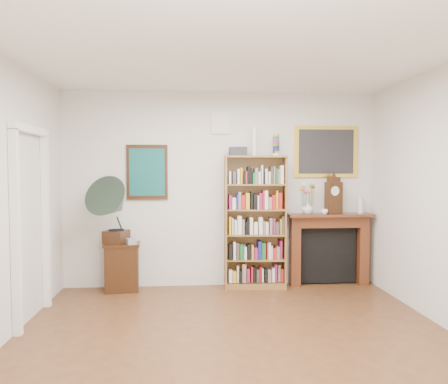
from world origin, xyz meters
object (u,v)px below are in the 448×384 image
at_px(fireplace, 328,243).
at_px(gramophone, 114,206).
at_px(flower_vase, 307,208).
at_px(bookshelf, 255,214).
at_px(side_cabinet, 122,267).
at_px(teacup, 325,212).
at_px(mantel_clock, 333,196).
at_px(bottle_left, 360,205).
at_px(cd_stack, 131,241).
at_px(bottle_right, 362,207).

bearing_deg(fireplace, gramophone, -176.10).
bearing_deg(flower_vase, bookshelf, -178.17).
bearing_deg(flower_vase, side_cabinet, -178.98).
relative_size(side_cabinet, teacup, 7.26).
height_order(mantel_clock, bottle_left, mantel_clock).
height_order(side_cabinet, fireplace, fireplace).
bearing_deg(side_cabinet, gramophone, -125.46).
height_order(bookshelf, side_cabinet, bookshelf).
distance_m(gramophone, cd_stack, 0.54).
bearing_deg(gramophone, flower_vase, 24.37).
bearing_deg(bottle_left, cd_stack, -177.33).
height_order(side_cabinet, bottle_right, bottle_right).
bearing_deg(gramophone, side_cabinet, 79.67).
relative_size(bookshelf, mantel_clock, 4.06).
bearing_deg(bottle_right, side_cabinet, -178.85).
bearing_deg(bottle_right, flower_vase, -178.42).
bearing_deg(fireplace, bottle_left, -7.20).
distance_m(gramophone, bottle_left, 3.50).
relative_size(flower_vase, bottle_left, 0.71).
xyz_separation_m(side_cabinet, bottle_left, (3.42, 0.05, 0.84)).
xyz_separation_m(fireplace, flower_vase, (-0.33, -0.06, 0.52)).
distance_m(gramophone, teacup, 2.96).
bearing_deg(mantel_clock, flower_vase, 163.24).
bearing_deg(side_cabinet, cd_stack, -39.51).
xyz_separation_m(gramophone, teacup, (2.95, 0.13, -0.11)).
bearing_deg(gramophone, bookshelf, 25.11).
xyz_separation_m(gramophone, bottle_left, (3.50, 0.18, -0.03)).
bearing_deg(flower_vase, gramophone, -176.27).
xyz_separation_m(bookshelf, side_cabinet, (-1.88, -0.02, -0.72)).
relative_size(bookshelf, teacup, 23.61).
bearing_deg(fireplace, bottle_right, -4.66).
relative_size(mantel_clock, flower_vase, 3.13).
bearing_deg(cd_stack, bottle_right, 2.96).
xyz_separation_m(gramophone, flower_vase, (2.71, 0.18, -0.06)).
distance_m(gramophone, flower_vase, 2.72).
bearing_deg(side_cabinet, flower_vase, -3.48).
bearing_deg(side_cabinet, bottle_left, -3.64).
relative_size(side_cabinet, cd_stack, 5.56).
relative_size(bookshelf, bottle_left, 9.03).
relative_size(gramophone, flower_vase, 5.52).
xyz_separation_m(bookshelf, cd_stack, (-1.73, -0.12, -0.34)).
relative_size(flower_vase, bottle_right, 0.85).
xyz_separation_m(mantel_clock, bottle_right, (0.44, 0.02, -0.16)).
bearing_deg(teacup, fireplace, 48.76).
height_order(fireplace, cd_stack, fireplace).
relative_size(teacup, bottle_left, 0.38).
xyz_separation_m(fireplace, mantel_clock, (0.05, -0.06, 0.70)).
bearing_deg(gramophone, bottle_left, 23.61).
relative_size(mantel_clock, bottle_right, 2.67).
xyz_separation_m(bookshelf, mantel_clock, (1.14, 0.02, 0.25)).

